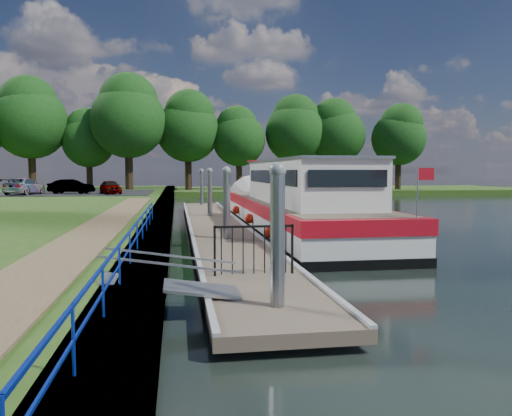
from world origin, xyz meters
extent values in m
plane|color=black|center=(0.00, 0.00, 0.00)|extent=(160.00, 160.00, 0.00)
cube|color=#473D2D|center=(-2.55, 15.00, 0.39)|extent=(1.10, 90.00, 0.78)
cube|color=#254413|center=(12.00, 52.00, 0.30)|extent=(60.00, 18.00, 0.60)
cube|color=brown|center=(-4.40, 8.00, 0.80)|extent=(1.60, 40.00, 0.05)
cube|color=black|center=(-11.00, 38.00, 0.81)|extent=(14.00, 12.00, 0.06)
cube|color=#0C2DBF|center=(-2.75, 3.00, 1.48)|extent=(0.04, 18.00, 0.04)
cube|color=#0C2DBF|center=(-2.75, 3.00, 1.12)|extent=(0.03, 18.00, 0.03)
cylinder|color=#0C2DBF|center=(-2.75, -4.00, 1.14)|extent=(0.04, 0.04, 0.72)
cylinder|color=#0C2DBF|center=(-2.75, -2.00, 1.14)|extent=(0.04, 0.04, 0.72)
cylinder|color=#0C2DBF|center=(-2.75, 0.00, 1.14)|extent=(0.04, 0.04, 0.72)
cylinder|color=#0C2DBF|center=(-2.75, 2.00, 1.14)|extent=(0.04, 0.04, 0.72)
cylinder|color=#0C2DBF|center=(-2.75, 4.00, 1.14)|extent=(0.04, 0.04, 0.72)
cylinder|color=#0C2DBF|center=(-2.75, 6.00, 1.14)|extent=(0.04, 0.04, 0.72)
cylinder|color=#0C2DBF|center=(-2.75, 8.00, 1.14)|extent=(0.04, 0.04, 0.72)
cylinder|color=#0C2DBF|center=(-2.75, 10.00, 1.14)|extent=(0.04, 0.04, 0.72)
cylinder|color=#0C2DBF|center=(-2.75, 12.00, 1.14)|extent=(0.04, 0.04, 0.72)
cube|color=brown|center=(0.00, 13.00, 0.28)|extent=(2.50, 30.00, 0.24)
cube|color=#9EA0A3|center=(0.00, 1.00, 0.05)|extent=(2.30, 5.00, 0.30)
cube|color=#9EA0A3|center=(0.00, 9.00, 0.05)|extent=(2.30, 5.00, 0.30)
cube|color=#9EA0A3|center=(0.00, 17.00, 0.05)|extent=(2.30, 5.00, 0.30)
cube|color=#9EA0A3|center=(0.00, 25.00, 0.05)|extent=(2.30, 5.00, 0.30)
cube|color=#9EA0A3|center=(1.19, 13.00, 0.43)|extent=(0.12, 30.00, 0.06)
cube|color=#9EA0A3|center=(-1.19, 13.00, 0.43)|extent=(0.12, 30.00, 0.06)
cylinder|color=gray|center=(0.00, -0.50, 1.10)|extent=(0.26, 0.26, 3.40)
sphere|color=gray|center=(0.00, -0.50, 2.80)|extent=(0.30, 0.30, 0.30)
cylinder|color=gray|center=(0.00, 8.50, 1.10)|extent=(0.26, 0.26, 3.40)
sphere|color=gray|center=(0.00, 8.50, 2.80)|extent=(0.30, 0.30, 0.30)
cylinder|color=gray|center=(0.00, 17.50, 1.10)|extent=(0.26, 0.26, 3.40)
sphere|color=gray|center=(0.00, 17.50, 2.80)|extent=(0.30, 0.30, 0.30)
cylinder|color=gray|center=(0.00, 26.50, 1.10)|extent=(0.26, 0.26, 3.40)
sphere|color=gray|center=(0.00, 26.50, 2.80)|extent=(0.30, 0.30, 0.30)
cube|color=#A5A8AD|center=(-1.85, 0.50, 0.60)|extent=(2.58, 1.00, 0.43)
cube|color=#A5A8AD|center=(-1.85, 0.02, 1.10)|extent=(2.58, 0.04, 0.41)
cube|color=#A5A8AD|center=(-1.85, 0.98, 1.10)|extent=(2.58, 0.04, 0.41)
cube|color=black|center=(-0.90, 2.20, 0.98)|extent=(0.05, 0.05, 1.15)
cube|color=black|center=(0.90, 2.20, 0.98)|extent=(0.05, 0.05, 1.15)
cube|color=black|center=(0.00, 2.20, 1.52)|extent=(1.85, 0.05, 0.05)
cube|color=black|center=(-0.75, 2.20, 0.98)|extent=(0.02, 0.02, 1.10)
cube|color=black|center=(-0.50, 2.20, 0.98)|extent=(0.02, 0.02, 1.10)
cube|color=black|center=(-0.25, 2.20, 0.98)|extent=(0.02, 0.02, 1.10)
cube|color=black|center=(0.00, 2.20, 0.98)|extent=(0.02, 0.02, 1.10)
cube|color=black|center=(0.25, 2.20, 0.98)|extent=(0.02, 0.02, 1.10)
cube|color=black|center=(0.50, 2.20, 0.98)|extent=(0.02, 0.02, 1.10)
cube|color=black|center=(0.75, 2.20, 0.98)|extent=(0.02, 0.02, 1.10)
cube|color=black|center=(3.60, 14.12, 0.02)|extent=(4.00, 20.00, 0.55)
cube|color=silver|center=(3.60, 14.12, 0.62)|extent=(3.96, 19.90, 0.65)
cube|color=#A90B18|center=(3.60, 14.12, 1.18)|extent=(4.04, 20.00, 0.48)
cube|color=brown|center=(3.60, 14.12, 1.42)|extent=(3.68, 19.20, 0.04)
cone|color=silver|center=(3.60, 24.52, 0.55)|extent=(4.00, 1.50, 4.00)
cube|color=silver|center=(3.60, 11.62, 2.30)|extent=(3.00, 11.00, 1.75)
cube|color=gray|center=(3.60, 11.62, 3.22)|extent=(3.10, 11.20, 0.10)
cube|color=black|center=(2.08, 11.62, 2.55)|extent=(0.04, 10.00, 0.55)
cube|color=black|center=(5.12, 11.62, 2.55)|extent=(0.04, 10.00, 0.55)
cube|color=black|center=(3.60, 17.17, 2.55)|extent=(2.60, 0.04, 0.55)
cube|color=black|center=(3.60, 6.07, 2.55)|extent=(2.60, 0.04, 0.55)
cube|color=#A90B18|center=(3.60, 16.82, 3.30)|extent=(3.20, 1.60, 0.06)
cylinder|color=gray|center=(5.10, 4.42, 2.15)|extent=(0.05, 0.05, 1.50)
cube|color=#A90B18|center=(5.35, 4.42, 2.70)|extent=(0.50, 0.02, 0.35)
sphere|color=red|center=(1.48, 8.12, 0.65)|extent=(0.44, 0.44, 0.44)
sphere|color=red|center=(1.48, 13.12, 0.65)|extent=(0.44, 0.44, 0.44)
sphere|color=red|center=(1.48, 18.12, 0.65)|extent=(0.44, 0.44, 0.44)
imported|color=#594C47|center=(2.40, 8.00, 2.30)|extent=(0.55, 0.71, 1.72)
cylinder|color=#332316|center=(-17.49, 49.36, 2.70)|extent=(0.83, 0.83, 4.21)
sphere|color=#103710|center=(-17.49, 49.36, 8.08)|extent=(7.95, 7.95, 7.95)
sphere|color=#103710|center=(-17.71, 49.47, 10.07)|extent=(6.31, 6.31, 6.31)
cylinder|color=#332316|center=(-11.50, 49.87, 2.15)|extent=(0.70, 0.70, 3.10)
sphere|color=#103710|center=(-11.50, 49.87, 6.11)|extent=(5.85, 5.85, 5.85)
sphere|color=#103710|center=(-11.67, 50.04, 7.57)|extent=(4.65, 4.65, 4.65)
cylinder|color=#332316|center=(-6.89, 47.36, 2.75)|extent=(0.84, 0.84, 4.29)
sphere|color=#103710|center=(-6.89, 47.36, 8.23)|extent=(8.10, 8.10, 8.10)
sphere|color=#103710|center=(-6.84, 47.51, 10.25)|extent=(6.44, 6.44, 6.44)
cylinder|color=#332316|center=(-0.41, 49.36, 2.52)|extent=(0.79, 0.79, 3.83)
sphere|color=#103710|center=(-0.41, 49.36, 7.42)|extent=(7.24, 7.24, 7.24)
sphere|color=#103710|center=(-0.22, 49.13, 9.23)|extent=(5.75, 5.75, 5.75)
cylinder|color=#332316|center=(5.49, 49.09, 2.23)|extent=(0.72, 0.72, 3.26)
sphere|color=#103710|center=(5.49, 49.09, 6.40)|extent=(6.16, 6.16, 6.16)
sphere|color=#103710|center=(5.30, 49.34, 7.93)|extent=(4.89, 4.89, 4.89)
cylinder|color=#332316|center=(12.25, 49.38, 2.49)|extent=(0.78, 0.78, 3.77)
sphere|color=#103710|center=(12.25, 49.38, 7.31)|extent=(7.13, 7.13, 7.13)
sphere|color=#103710|center=(12.38, 49.62, 9.09)|extent=(5.66, 5.66, 5.66)
cylinder|color=#332316|center=(17.42, 49.40, 2.42)|extent=(0.77, 0.77, 3.65)
sphere|color=#103710|center=(17.42, 49.40, 7.09)|extent=(6.89, 6.89, 6.89)
sphere|color=#103710|center=(17.07, 49.41, 8.81)|extent=(5.47, 5.47, 5.47)
cylinder|color=#332316|center=(24.52, 47.52, 2.30)|extent=(0.74, 0.74, 3.41)
sphere|color=#103710|center=(24.52, 47.52, 6.66)|extent=(6.43, 6.43, 6.43)
sphere|color=#103710|center=(24.75, 47.30, 8.26)|extent=(5.11, 5.11, 5.11)
imported|color=#999999|center=(-7.35, 35.10, 1.42)|extent=(2.41, 3.71, 1.18)
imported|color=#999999|center=(-10.67, 35.71, 1.45)|extent=(3.92, 2.05, 1.23)
imported|color=#999999|center=(-14.27, 34.96, 1.51)|extent=(2.65, 4.88, 1.34)
camera|label=1|loc=(-1.73, -8.99, 2.79)|focal=35.00mm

